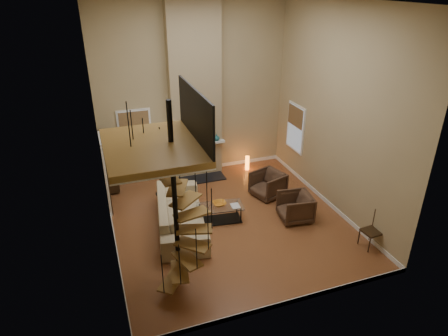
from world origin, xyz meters
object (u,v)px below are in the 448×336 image
object	(u,v)px
armchair_near	(270,184)
side_chair	(375,228)
sofa	(180,213)
coffee_table	(220,211)
hutch	(109,162)
armchair_far	(298,207)
floor_lamp	(158,151)
accent_lamp	(247,163)

from	to	relation	value
armchair_near	side_chair	distance (m)	3.39
sofa	side_chair	xyz separation A→B (m)	(4.19, -2.41, 0.13)
coffee_table	hutch	bearing A→B (deg)	133.15
armchair_far	floor_lamp	xyz separation A→B (m)	(-3.23, 2.55, 1.06)
armchair_far	sofa	bearing A→B (deg)	-95.41
floor_lamp	accent_lamp	xyz separation A→B (m)	(3.10, 0.69, -1.16)
sofa	accent_lamp	bearing A→B (deg)	-40.02
armchair_near	coffee_table	distance (m)	2.05
armchair_near	sofa	bearing A→B (deg)	-93.62
floor_lamp	armchair_far	bearing A→B (deg)	-38.27
sofa	coffee_table	world-z (taller)	sofa
armchair_near	coffee_table	size ratio (longest dim) A/B	0.67
hutch	accent_lamp	size ratio (longest dim) A/B	3.67
sofa	coffee_table	size ratio (longest dim) A/B	2.26
floor_lamp	hutch	bearing A→B (deg)	149.99
accent_lamp	side_chair	xyz separation A→B (m)	(1.25, -4.94, 0.28)
sofa	armchair_near	distance (m)	3.01
hutch	side_chair	distance (m)	7.62
sofa	armchair_near	size ratio (longest dim) A/B	3.38
hutch	sofa	size ratio (longest dim) A/B	0.60
hutch	coffee_table	bearing A→B (deg)	-46.85
hutch	accent_lamp	bearing A→B (deg)	-1.23
hutch	accent_lamp	distance (m)	4.51
side_chair	hutch	bearing A→B (deg)	138.57
armchair_near	accent_lamp	world-z (taller)	armchair_near
armchair_near	accent_lamp	distance (m)	1.80
hutch	accent_lamp	xyz separation A→B (m)	(4.45, -0.10, -0.70)
hutch	accent_lamp	world-z (taller)	hutch
armchair_far	side_chair	size ratio (longest dim) A/B	0.92
hutch	sofa	xyz separation A→B (m)	(1.52, -2.63, -0.55)
sofa	armchair_near	xyz separation A→B (m)	(2.92, 0.73, -0.04)
sofa	side_chair	bearing A→B (deg)	-110.66
hutch	coffee_table	size ratio (longest dim) A/B	1.36
sofa	accent_lamp	world-z (taller)	sofa
armchair_near	floor_lamp	bearing A→B (deg)	-127.54
armchair_far	accent_lamp	distance (m)	3.24
armchair_near	accent_lamp	xyz separation A→B (m)	(0.02, 1.79, -0.10)
armchair_near	side_chair	bearing A→B (deg)	4.24
coffee_table	sofa	bearing A→B (deg)	173.66
floor_lamp	side_chair	distance (m)	6.15
coffee_table	side_chair	xyz separation A→B (m)	(3.13, -2.29, 0.24)
armchair_near	armchair_far	size ratio (longest dim) A/B	1.03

